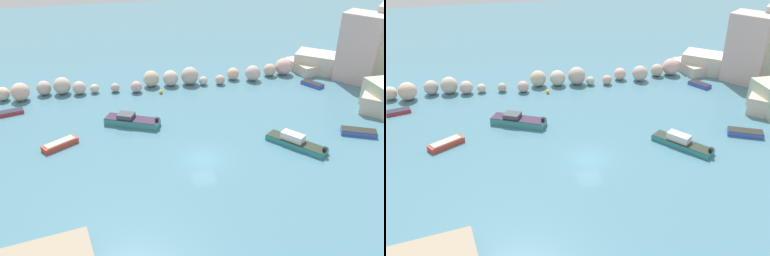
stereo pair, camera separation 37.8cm
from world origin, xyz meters
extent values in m
plane|color=teal|center=(0.00, 0.00, 0.00)|extent=(160.00, 160.00, 0.00)
cube|color=beige|center=(27.81, 15.78, 5.03)|extent=(6.55, 6.86, 10.05)
cube|color=beige|center=(24.77, 20.25, 1.46)|extent=(8.97, 8.58, 2.92)
cube|color=beige|center=(23.13, 21.46, 0.77)|extent=(6.27, 6.61, 1.54)
sphere|color=beige|center=(-22.49, 20.60, 0.91)|extent=(1.82, 1.82, 1.82)
sphere|color=beige|center=(-20.14, 20.01, 1.23)|extent=(2.45, 2.45, 2.45)
sphere|color=beige|center=(-17.21, 21.23, 0.99)|extent=(1.99, 1.99, 1.99)
sphere|color=beige|center=(-14.76, 21.02, 1.18)|extent=(2.36, 2.36, 2.36)
sphere|color=beige|center=(-12.45, 20.36, 0.91)|extent=(1.82, 1.82, 1.82)
sphere|color=beige|center=(-10.40, 20.27, 0.63)|extent=(1.25, 1.25, 1.25)
sphere|color=#BFAF9E|center=(-7.57, 19.92, 0.63)|extent=(1.26, 1.26, 1.26)
sphere|color=#CFABA2|center=(-4.67, 19.09, 0.80)|extent=(1.61, 1.61, 1.61)
sphere|color=beige|center=(-2.28, 20.77, 1.16)|extent=(2.32, 2.32, 2.32)
sphere|color=beige|center=(0.52, 20.42, 1.12)|extent=(2.24, 2.24, 2.24)
sphere|color=#C1AFA0|center=(3.36, 20.24, 1.29)|extent=(2.57, 2.57, 2.57)
sphere|color=beige|center=(5.20, 19.48, 0.63)|extent=(1.26, 1.26, 1.26)
sphere|color=#D1AD99|center=(7.65, 19.11, 0.70)|extent=(1.41, 1.41, 1.41)
sphere|color=beige|center=(10.10, 20.49, 0.90)|extent=(1.80, 1.80, 1.80)
sphere|color=beige|center=(12.86, 19.45, 1.14)|extent=(2.28, 2.28, 2.28)
sphere|color=#C5AD98|center=(16.07, 20.60, 0.95)|extent=(1.90, 1.90, 1.90)
sphere|color=beige|center=(18.39, 20.68, 1.27)|extent=(2.54, 2.54, 2.54)
sphere|color=gold|center=(-1.40, 17.75, 0.26)|extent=(0.52, 0.52, 0.52)
cube|color=#3953BC|center=(20.62, 15.36, 0.22)|extent=(2.74, 3.45, 0.44)
cube|color=#252026|center=(20.62, 15.36, 0.47)|extent=(2.68, 3.38, 0.06)
cube|color=#C22F39|center=(-20.94, 15.91, 0.19)|extent=(3.15, 1.96, 0.39)
cube|color=#232132|center=(-20.94, 15.91, 0.42)|extent=(3.09, 1.92, 0.06)
cube|color=#3B58B3|center=(18.76, 0.80, 0.28)|extent=(4.13, 3.04, 0.57)
cube|color=#282922|center=(18.76, 0.80, 0.60)|extent=(4.05, 2.97, 0.06)
cube|color=teal|center=(-6.35, 9.27, 0.42)|extent=(6.69, 4.63, 0.85)
cube|color=#2F1D36|center=(-6.35, 9.27, 0.88)|extent=(6.56, 4.54, 0.06)
cube|color=#3F444C|center=(-7.03, 9.62, 1.15)|extent=(2.38, 2.19, 0.60)
cube|color=black|center=(-3.56, 7.84, 1.10)|extent=(0.52, 0.56, 0.50)
cube|color=teal|center=(10.53, 0.04, 0.30)|extent=(5.42, 6.44, 0.60)
cube|color=#263225|center=(10.53, 0.04, 0.63)|extent=(5.31, 6.31, 0.06)
cube|color=silver|center=(10.24, 0.43, 1.02)|extent=(2.43, 2.69, 0.84)
cube|color=black|center=(12.48, -2.56, 0.85)|extent=(0.57, 0.55, 0.50)
cube|color=#C6402D|center=(-14.63, 6.07, 0.29)|extent=(3.99, 3.11, 0.58)
cube|color=#ADA89E|center=(-14.63, 6.07, 0.62)|extent=(3.40, 2.65, 0.08)
camera|label=1|loc=(-9.81, -35.42, 23.58)|focal=38.96mm
camera|label=2|loc=(-9.44, -35.51, 23.58)|focal=38.96mm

